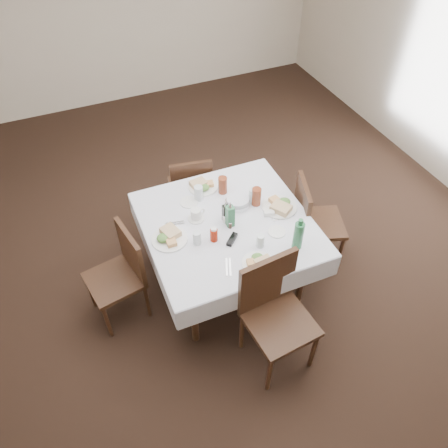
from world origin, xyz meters
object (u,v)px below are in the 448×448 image
(water_e, at_px, (253,196))
(coffee_mug, at_px, (196,215))
(bread_basket, at_px, (238,202))
(oil_cruet_green, at_px, (230,215))
(chair_east, at_px, (311,218))
(ketchup_bottle, at_px, (214,235))
(green_bottle, at_px, (298,235))
(chair_south, at_px, (274,307))
(water_s, at_px, (260,241))
(oil_cruet_dark, at_px, (226,213))
(water_w, at_px, (197,238))
(chair_north, at_px, (191,186))
(chair_west, at_px, (122,270))
(water_n, at_px, (199,193))
(dining_table, at_px, (227,229))

(water_e, bearing_deg, coffee_mug, 179.88)
(bread_basket, height_order, oil_cruet_green, oil_cruet_green)
(chair_east, distance_m, ketchup_bottle, 1.06)
(green_bottle, bearing_deg, chair_east, 44.31)
(chair_south, height_order, water_e, chair_south)
(water_s, distance_m, oil_cruet_dark, 0.40)
(water_w, height_order, ketchup_bottle, ketchup_bottle)
(coffee_mug, bearing_deg, water_w, -109.71)
(chair_south, distance_m, bread_basket, 0.99)
(chair_north, relative_size, chair_east, 0.93)
(coffee_mug, relative_size, green_bottle, 0.52)
(chair_west, bearing_deg, chair_east, -3.32)
(water_n, relative_size, water_w, 1.20)
(ketchup_bottle, xyz_separation_m, green_bottle, (0.57, -0.33, 0.07))
(chair_north, bearing_deg, water_s, -82.80)
(chair_north, relative_size, oil_cruet_dark, 4.09)
(chair_north, height_order, water_w, water_w)
(water_s, bearing_deg, chair_east, 23.66)
(oil_cruet_green, xyz_separation_m, green_bottle, (0.38, -0.43, 0.02))
(ketchup_bottle, bearing_deg, water_n, 82.65)
(water_n, bearing_deg, chair_north, 79.40)
(chair_west, distance_m, coffee_mug, 0.76)
(water_e, bearing_deg, water_s, -109.71)
(dining_table, height_order, chair_south, chair_south)
(water_w, xyz_separation_m, oil_cruet_dark, (0.31, 0.14, 0.03))
(chair_west, height_order, water_s, chair_west)
(ketchup_bottle, xyz_separation_m, coffee_mug, (-0.04, 0.28, -0.02))
(oil_cruet_dark, height_order, ketchup_bottle, oil_cruet_dark)
(water_n, distance_m, water_e, 0.47)
(water_n, height_order, water_e, water_e)
(chair_west, height_order, bread_basket, chair_west)
(chair_north, xyz_separation_m, coffee_mug, (-0.20, -0.72, 0.32))
(dining_table, xyz_separation_m, bread_basket, (0.17, 0.16, 0.11))
(dining_table, distance_m, chair_east, 0.85)
(dining_table, bearing_deg, bread_basket, 43.65)
(chair_north, distance_m, bread_basket, 0.79)
(chair_south, distance_m, green_bottle, 0.58)
(chair_east, bearing_deg, coffee_mug, 170.22)
(chair_east, bearing_deg, chair_west, 176.68)
(green_bottle, bearing_deg, dining_table, 130.03)
(water_s, distance_m, bread_basket, 0.51)
(water_w, bearing_deg, chair_west, 163.31)
(chair_south, bearing_deg, coffee_mug, 105.27)
(ketchup_bottle, bearing_deg, coffee_mug, 98.41)
(chair_north, height_order, chair_south, chair_south)
(ketchup_bottle, bearing_deg, chair_south, -71.88)
(water_e, height_order, coffee_mug, water_e)
(oil_cruet_green, bearing_deg, dining_table, 102.05)
(bread_basket, bearing_deg, chair_west, -174.78)
(water_s, relative_size, oil_cruet_green, 0.46)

